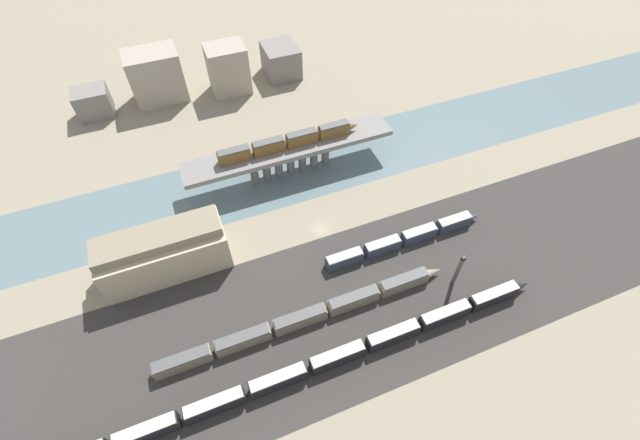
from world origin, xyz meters
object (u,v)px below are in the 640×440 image
(train_yard_near, at_px, (314,366))
(warehouse_building, at_px, (164,252))
(train_yard_mid, at_px, (306,317))
(signal_tower, at_px, (458,271))
(train_yard_far, at_px, (405,239))
(train_on_bridge, at_px, (289,141))

(train_yard_near, height_order, warehouse_building, warehouse_building)
(warehouse_building, bearing_deg, train_yard_mid, -44.81)
(train_yard_mid, xyz_separation_m, signal_tower, (36.78, -3.72, 3.68))
(train_yard_mid, distance_m, train_yard_far, 33.45)
(train_yard_far, bearing_deg, signal_tower, -70.60)
(train_yard_near, relative_size, train_yard_far, 2.43)
(train_yard_near, bearing_deg, train_on_bridge, 75.53)
(train_yard_near, xyz_separation_m, train_yard_far, (33.97, 22.48, -0.26))
(train_yard_near, distance_m, signal_tower, 40.11)
(train_on_bridge, xyz_separation_m, warehouse_building, (-39.30, -21.20, -5.19))
(train_yard_far, bearing_deg, train_yard_near, -146.50)
(train_on_bridge, height_order, train_yard_near, train_on_bridge)
(train_on_bridge, bearing_deg, signal_tower, -64.88)
(train_yard_near, relative_size, train_yard_mid, 1.56)
(train_yard_mid, height_order, train_yard_far, train_yard_mid)
(train_yard_mid, distance_m, signal_tower, 37.15)
(train_on_bridge, height_order, train_yard_mid, train_on_bridge)
(train_on_bridge, xyz_separation_m, signal_tower, (24.07, -51.34, -6.12))
(train_yard_near, bearing_deg, warehouse_building, 122.67)
(train_on_bridge, relative_size, warehouse_building, 1.40)
(train_yard_mid, relative_size, train_yard_far, 1.55)
(train_on_bridge, distance_m, train_yard_mid, 50.25)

